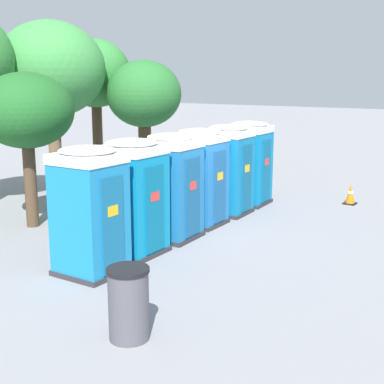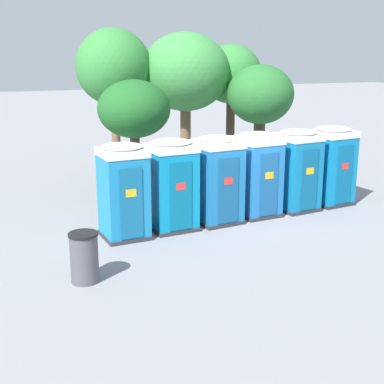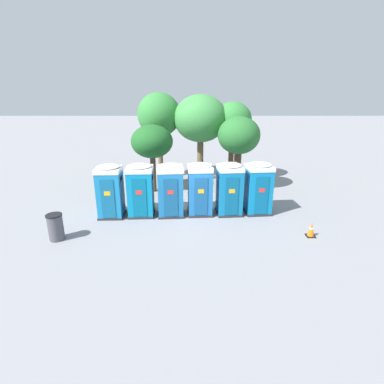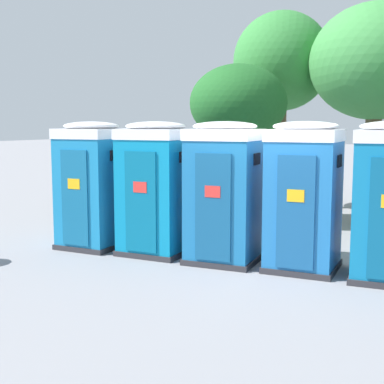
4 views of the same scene
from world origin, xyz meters
name	(u,v)px [view 1 (image 1 of 4)]	position (x,y,z in m)	size (l,w,h in m)	color
ground_plane	(179,229)	(0.00, 0.00, 0.00)	(120.00, 120.00, 0.00)	gray
portapotty_0	(90,210)	(-3.54, -0.46, 1.28)	(1.20, 1.24, 2.54)	#2D2D33
portapotty_1	(133,196)	(-2.12, -0.32, 1.28)	(1.28, 1.25, 2.54)	#2D2D33
portapotty_2	(172,186)	(-0.70, -0.30, 1.28)	(1.32, 1.29, 2.54)	#2D2D33
portapotty_3	(200,177)	(0.72, -0.16, 1.28)	(1.24, 1.26, 2.54)	#2D2D33
portapotty_4	(228,169)	(2.15, -0.13, 1.28)	(1.28, 1.29, 2.54)	#2D2D33
portapotty_5	(249,162)	(3.57, -0.01, 1.28)	(1.31, 1.30, 2.54)	#2D2D33
street_tree_0	(144,96)	(3.07, 3.69, 3.23)	(2.47, 2.47, 4.39)	#4C3826
street_tree_1	(26,112)	(-1.96, 3.32, 2.96)	(2.40, 2.40, 3.96)	#4C3826
street_tree_2	(95,75)	(2.94, 5.76, 3.90)	(2.45, 2.45, 5.14)	#4C3826
street_tree_3	(51,70)	(0.88, 5.63, 4.05)	(3.39, 3.39, 5.58)	brown
trash_can	(129,303)	(-5.18, -2.90, 0.55)	(0.63, 0.63, 1.10)	#4C4C54
traffic_cone	(350,194)	(5.29, -2.63, 0.31)	(0.36, 0.36, 0.64)	black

